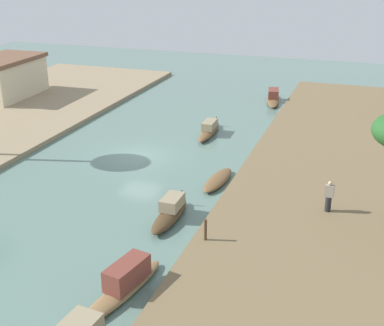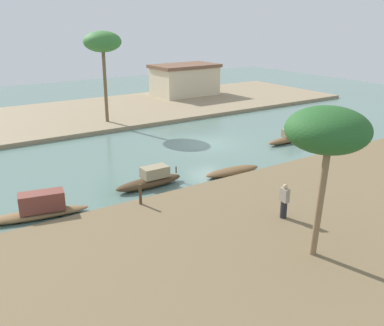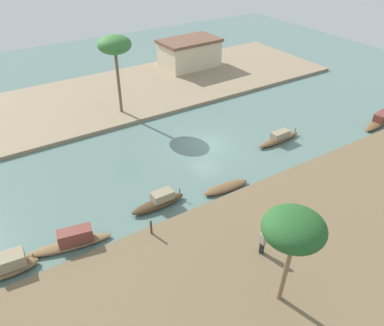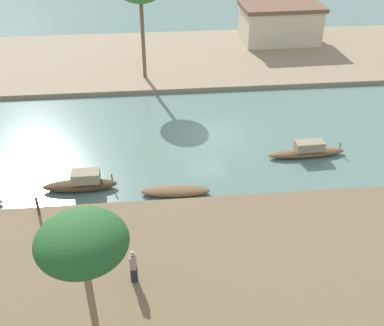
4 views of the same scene
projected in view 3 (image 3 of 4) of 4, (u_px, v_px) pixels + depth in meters
river_water at (206, 145)px, 33.84m from camera, size 76.09×76.09×0.00m
riverbank_left at (335, 240)px, 23.80m from camera, size 47.79×14.31×0.32m
riverbank_right at (136, 90)px, 43.71m from camera, size 47.79×14.31×0.32m
sampan_with_red_awning at (380, 120)px, 36.99m from camera, size 5.23×2.02×1.09m
sampan_open_hull at (72, 241)px, 23.33m from camera, size 5.16×1.94×1.26m
sampan_near_left_bank at (8, 267)px, 21.61m from camera, size 3.60×1.52×1.27m
sampan_foreground at (159, 201)px, 26.58m from camera, size 4.02×1.00×1.12m
sampan_downstream_large at (279, 138)px, 34.09m from camera, size 4.77×1.04×1.00m
sampan_midstream at (226, 187)px, 28.30m from camera, size 3.77×1.27×0.40m
person_on_near_bank at (262, 243)px, 22.31m from camera, size 0.32×0.46×1.63m
mooring_post at (151, 227)px, 23.80m from camera, size 0.14×0.14×1.03m
palm_tree_left_near at (294, 229)px, 17.32m from camera, size 2.99×2.99×5.78m
palm_tree_right_tall at (115, 46)px, 35.07m from camera, size 3.14×3.14×7.60m
riverside_building at (190, 53)px, 48.98m from camera, size 7.63×4.84×3.49m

